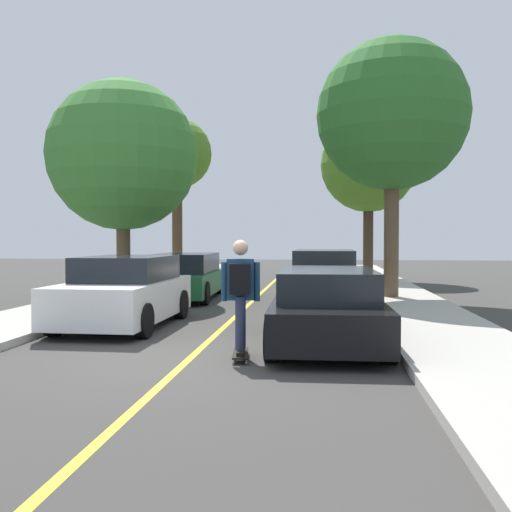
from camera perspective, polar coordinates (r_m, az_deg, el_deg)
ground at (r=8.87m, az=-6.49°, el=-9.99°), size 80.00×80.00×0.00m
sidewalk_right at (r=8.93m, az=21.31°, el=-9.56°), size 2.22×56.00×0.14m
center_line at (r=12.74m, az=-2.44°, el=-6.37°), size 0.12×39.20×0.01m
parked_car_left_nearest at (r=12.12m, az=-12.90°, el=-3.52°), size 1.97×4.03×1.43m
parked_car_left_near at (r=17.36m, az=-6.92°, el=-2.00°), size 2.01×4.75×1.35m
parked_car_right_nearest at (r=9.94m, az=7.04°, el=-5.01°), size 1.97×4.45×1.27m
parked_car_right_near at (r=16.43m, az=6.80°, el=-2.05°), size 2.04×4.60×1.48m
street_tree_left_nearest at (r=17.89m, az=-13.07°, el=9.64°), size 4.47×4.47×6.38m
street_tree_left_near at (r=24.22m, az=-7.84°, el=9.82°), size 2.86×2.86×6.59m
street_tree_right_nearest at (r=17.19m, az=13.35°, el=13.38°), size 4.27×4.27×7.30m
street_tree_right_near at (r=25.03m, az=11.10°, el=8.85°), size 4.04×4.04×6.81m
fire_hydrant at (r=12.32m, az=-20.22°, el=-4.50°), size 0.20×0.20×0.70m
skateboard at (r=8.70m, az=-1.54°, el=-9.62°), size 0.31×0.86×0.10m
skateboarder at (r=8.53m, az=-1.55°, el=-3.31°), size 0.59×0.71×1.68m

